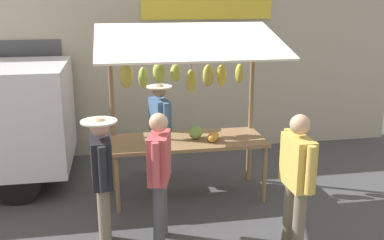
# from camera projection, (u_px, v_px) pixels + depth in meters

# --- Properties ---
(ground_plane) EXTENTS (40.00, 40.00, 0.00)m
(ground_plane) POSITION_uv_depth(u_px,v_px,m) (188.00, 195.00, 6.69)
(ground_plane) COLOR #424244
(street_backdrop) EXTENTS (9.00, 0.30, 3.40)m
(street_backdrop) POSITION_uv_depth(u_px,v_px,m) (165.00, 62.00, 8.30)
(street_backdrop) COLOR #B2A893
(street_backdrop) RESTS_ON ground
(market_stall) EXTENTS (2.50, 1.46, 2.50)m
(market_stall) POSITION_uv_depth(u_px,v_px,m) (187.00, 92.00, 6.32)
(market_stall) COLOR olive
(market_stall) RESTS_ON ground
(vendor_with_sunhat) EXTENTS (0.40, 0.66, 1.56)m
(vendor_with_sunhat) POSITION_uv_depth(u_px,v_px,m) (160.00, 124.00, 7.10)
(vendor_with_sunhat) COLOR #726656
(vendor_with_sunhat) RESTS_ON ground
(shopper_in_striped_shirt) EXTENTS (0.33, 0.67, 1.61)m
(shopper_in_striped_shirt) POSITION_uv_depth(u_px,v_px,m) (160.00, 170.00, 5.20)
(shopper_in_striped_shirt) COLOR #4C4C51
(shopper_in_striped_shirt) RESTS_ON ground
(shopper_with_ponytail) EXTENTS (0.23, 0.70, 1.65)m
(shopper_with_ponytail) POSITION_uv_depth(u_px,v_px,m) (297.00, 175.00, 4.97)
(shopper_with_ponytail) COLOR #726656
(shopper_with_ponytail) RESTS_ON ground
(shopper_in_grey_tee) EXTENTS (0.41, 0.68, 1.58)m
(shopper_in_grey_tee) POSITION_uv_depth(u_px,v_px,m) (102.00, 173.00, 5.12)
(shopper_in_grey_tee) COLOR #726656
(shopper_in_grey_tee) RESTS_ON ground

